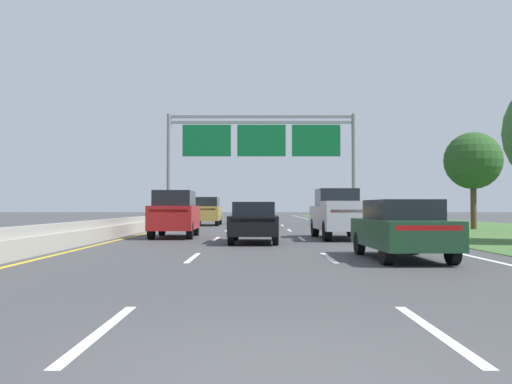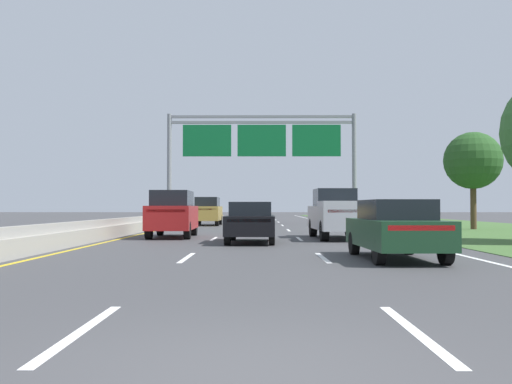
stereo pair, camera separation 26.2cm
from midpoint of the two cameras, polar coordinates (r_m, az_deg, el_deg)
The scene contains 12 objects.
ground_plane at distance 39.77m, azimuth -0.05°, elevation -3.52°, with size 220.00×220.00×0.00m, color #3D3D3F.
lane_striping at distance 39.31m, azimuth -0.05°, elevation -3.54°, with size 11.96×106.00×0.01m.
grass_verge_right at distance 42.15m, azimuth 19.31°, elevation -3.31°, with size 14.00×110.00×0.02m, color #3D602D.
median_barrier_concrete at distance 40.30m, azimuth -9.49°, elevation -2.97°, with size 0.60×110.00×0.85m.
overhead_sign_gantry at distance 44.57m, azimuth 0.33°, elevation 4.75°, with size 15.06×0.42×8.80m.
pickup_truck_silver at distance 24.73m, azimuth 8.16°, elevation -2.23°, with size 2.15×5.45×2.20m.
car_grey_centre_lane_sedan at distance 51.01m, azimuth -0.27°, elevation -2.17°, with size 1.83×4.40×1.57m.
car_darkgreen_right_lane_sedan at distance 15.31m, azimuth 14.04°, elevation -3.59°, with size 1.94×4.45×1.57m.
car_black_centre_lane_sedan at distance 21.70m, azimuth -0.59°, elevation -3.02°, with size 1.90×4.43×1.57m.
car_gold_left_lane_suv at distance 42.28m, azimuth -5.18°, elevation -1.91°, with size 1.90×4.70×2.11m.
car_red_left_lane_suv at distance 25.73m, azimuth -8.58°, elevation -2.15°, with size 2.02×4.75×2.11m.
roadside_tree_mid at distance 37.01m, azimuth 20.96°, elevation 2.96°, with size 3.51×3.51×6.00m.
Camera 1 is at (-0.13, -4.75, 1.38)m, focal length 39.33 mm.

